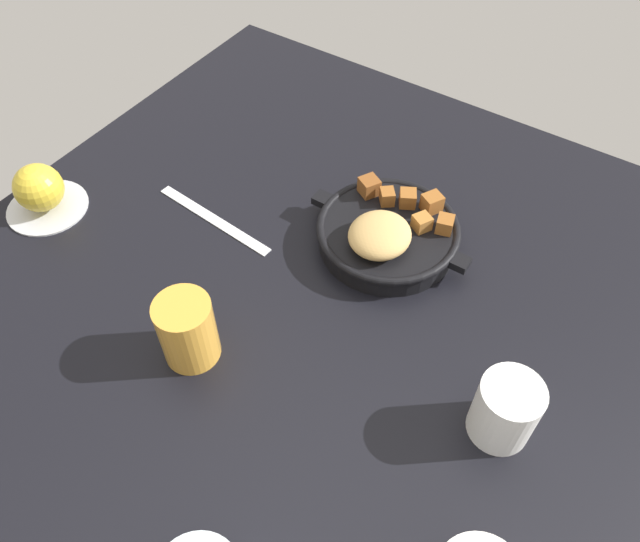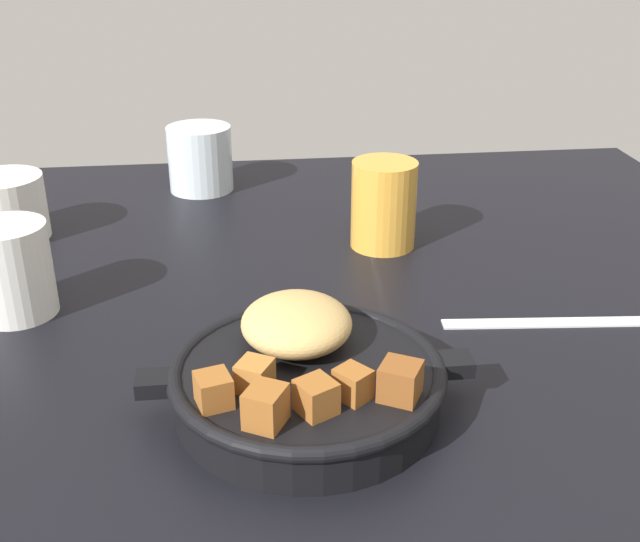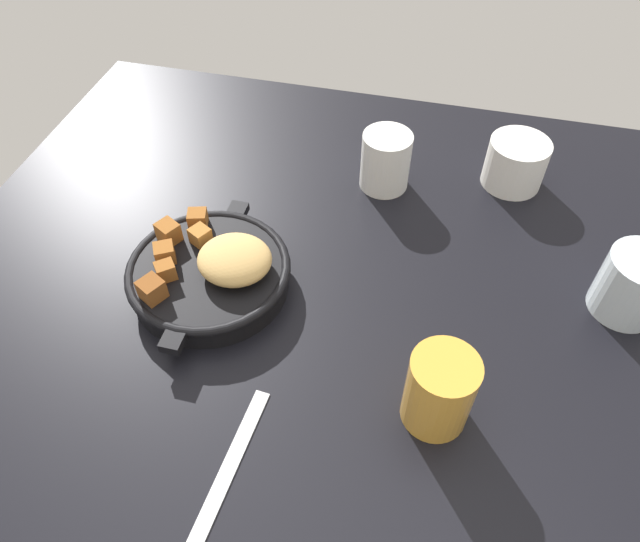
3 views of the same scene
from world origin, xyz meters
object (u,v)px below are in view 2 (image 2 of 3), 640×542
object	(u,v)px
water_glass_short	(200,158)
ceramic_mug_white	(6,208)
cast_iron_skillet	(306,375)
butter_knife	(562,322)
white_creamer_pitcher	(12,270)
juice_glass_amber	(384,205)

from	to	relation	value
water_glass_short	ceramic_mug_white	world-z (taller)	water_glass_short
cast_iron_skillet	butter_knife	size ratio (longest dim) A/B	1.15
cast_iron_skillet	white_creamer_pitcher	size ratio (longest dim) A/B	2.86
juice_glass_amber	water_glass_short	xyz separation A→B (cm)	(-19.93, 20.78, -0.56)
cast_iron_skillet	water_glass_short	bearing A→B (deg)	99.87
white_creamer_pitcher	water_glass_short	bearing A→B (deg)	63.66
white_creamer_pitcher	ceramic_mug_white	bearing A→B (deg)	105.07
butter_knife	ceramic_mug_white	world-z (taller)	ceramic_mug_white
juice_glass_amber	ceramic_mug_white	distance (cm)	41.42
white_creamer_pitcher	ceramic_mug_white	world-z (taller)	white_creamer_pitcher
butter_knife	cast_iron_skillet	bearing A→B (deg)	-152.88
white_creamer_pitcher	ceramic_mug_white	size ratio (longest dim) A/B	0.99
cast_iron_skillet	ceramic_mug_white	xyz separation A→B (cm)	(-29.56, 35.83, 0.95)
cast_iron_skillet	butter_knife	bearing A→B (deg)	22.29
butter_knife	water_glass_short	size ratio (longest dim) A/B	2.58
juice_glass_amber	water_glass_short	distance (cm)	28.79
cast_iron_skillet	water_glass_short	distance (cm)	50.53
water_glass_short	ceramic_mug_white	distance (cm)	25.13
juice_glass_amber	ceramic_mug_white	world-z (taller)	juice_glass_amber
juice_glass_amber	ceramic_mug_white	size ratio (longest dim) A/B	1.09
white_creamer_pitcher	cast_iron_skillet	bearing A→B (deg)	-35.42
butter_knife	white_creamer_pitcher	distance (cm)	49.30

